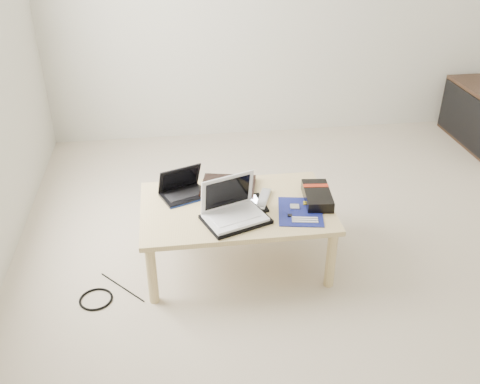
{
  "coord_description": "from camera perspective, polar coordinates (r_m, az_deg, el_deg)",
  "views": [
    {
      "loc": [
        -0.96,
        -2.57,
        2.02
      ],
      "look_at": [
        -0.6,
        0.05,
        0.49
      ],
      "focal_mm": 40.0,
      "sensor_mm": 36.0,
      "label": 1
    }
  ],
  "objects": [
    {
      "name": "ground",
      "position": [
        3.41,
        10.2,
        -6.86
      ],
      "size": [
        4.0,
        4.0,
        0.0
      ],
      "primitive_type": "plane",
      "color": "#C3B49E",
      "rests_on": "ground"
    },
    {
      "name": "remote",
      "position": [
        3.14,
        2.5,
        -0.79
      ],
      "size": [
        0.13,
        0.24,
        0.02
      ],
      "color": "silver",
      "rests_on": "coffee_table"
    },
    {
      "name": "book",
      "position": [
        3.26,
        -1.25,
        0.56
      ],
      "size": [
        0.37,
        0.33,
        0.03
      ],
      "color": "black",
      "rests_on": "coffee_table"
    },
    {
      "name": "coffee_table",
      "position": [
        3.13,
        -0.43,
        -2.21
      ],
      "size": [
        1.1,
        0.7,
        0.4
      ],
      "color": "tan",
      "rests_on": "ground"
    },
    {
      "name": "floor_cable_coil",
      "position": [
        3.15,
        -15.12,
        -10.98
      ],
      "size": [
        0.23,
        0.23,
        0.01
      ],
      "primitive_type": "torus",
      "rotation": [
        0.0,
        0.0,
        0.3
      ],
      "color": "black",
      "rests_on": "ground"
    },
    {
      "name": "motherboard",
      "position": [
        3.06,
        6.49,
        -2.09
      ],
      "size": [
        0.3,
        0.35,
        0.01
      ],
      "color": "#0D1159",
      "rests_on": "coffee_table"
    },
    {
      "name": "neoprene_sleeve",
      "position": [
        2.96,
        -0.47,
        -2.92
      ],
      "size": [
        0.41,
        0.35,
        0.02
      ],
      "primitive_type": "cube",
      "rotation": [
        0.0,
        0.0,
        0.36
      ],
      "color": "black",
      "rests_on": "coffee_table"
    },
    {
      "name": "white_laptop",
      "position": [
        2.94,
        -0.8,
        -1.8
      ],
      "size": [
        0.37,
        0.32,
        0.23
      ],
      "color": "silver",
      "rests_on": "neoprene_sleeve"
    },
    {
      "name": "cable_coil",
      "position": [
        3.09,
        -3.31,
        -1.48
      ],
      "size": [
        0.11,
        0.11,
        0.01
      ],
      "primitive_type": "torus",
      "rotation": [
        0.0,
        0.0,
        -0.27
      ],
      "color": "black",
      "rests_on": "coffee_table"
    },
    {
      "name": "floor_cable_trail",
      "position": [
        3.2,
        -12.44,
        -9.89
      ],
      "size": [
        0.26,
        0.29,
        0.01
      ],
      "primitive_type": "cylinder",
      "rotation": [
        1.57,
        0.0,
        0.73
      ],
      "color": "black",
      "rests_on": "ground"
    },
    {
      "name": "tablet",
      "position": [
        3.09,
        0.15,
        -1.42
      ],
      "size": [
        0.3,
        0.24,
        0.01
      ],
      "color": "black",
      "rests_on": "coffee_table"
    },
    {
      "name": "gpu_box",
      "position": [
        3.17,
        8.23,
        -0.4
      ],
      "size": [
        0.18,
        0.31,
        0.07
      ],
      "color": "black",
      "rests_on": "coffee_table"
    },
    {
      "name": "netbook",
      "position": [
        3.2,
        -6.13,
        0.24
      ],
      "size": [
        0.31,
        0.27,
        0.18
      ],
      "color": "black",
      "rests_on": "coffee_table"
    }
  ]
}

